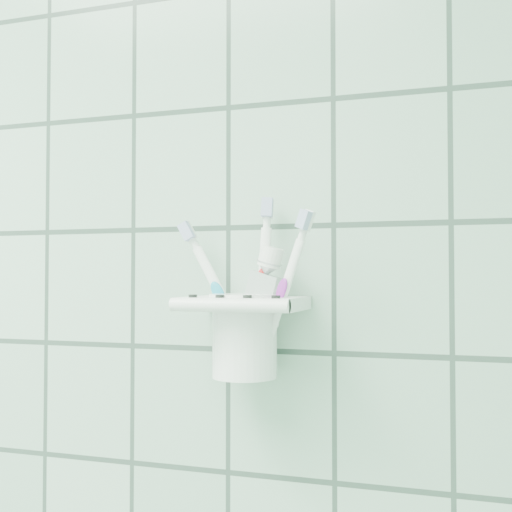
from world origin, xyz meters
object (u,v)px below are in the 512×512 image
(toothbrush_pink, at_px, (258,283))
(cup, at_px, (245,332))
(toothbrush_blue, at_px, (257,281))
(holder_bracket, at_px, (244,305))
(toothbrush_orange, at_px, (259,286))
(toothpaste_tube, at_px, (243,296))

(toothbrush_pink, bearing_deg, cup, -129.33)
(toothbrush_pink, distance_m, toothbrush_blue, 0.01)
(holder_bracket, relative_size, toothbrush_orange, 0.71)
(cup, bearing_deg, holder_bracket, -74.20)
(toothbrush_pink, bearing_deg, holder_bracket, -119.38)
(holder_bracket, height_order, toothbrush_blue, toothbrush_blue)
(cup, relative_size, toothbrush_blue, 0.48)
(cup, bearing_deg, toothbrush_pink, 51.14)
(cup, height_order, toothbrush_blue, toothbrush_blue)
(holder_bracket, xyz_separation_m, toothbrush_pink, (0.01, 0.02, 0.02))
(cup, xyz_separation_m, toothbrush_orange, (0.02, -0.00, 0.05))
(toothbrush_orange, bearing_deg, holder_bracket, -142.47)
(cup, relative_size, toothbrush_orange, 0.51)
(holder_bracket, relative_size, toothbrush_blue, 0.67)
(toothbrush_pink, xyz_separation_m, toothpaste_tube, (-0.02, -0.00, -0.01))
(cup, xyz_separation_m, toothbrush_pink, (0.01, 0.01, 0.05))
(holder_bracket, distance_m, cup, 0.03)
(toothbrush_blue, bearing_deg, toothbrush_pink, 97.53)
(toothbrush_blue, xyz_separation_m, toothbrush_orange, (0.00, -0.00, -0.00))
(toothbrush_blue, height_order, toothbrush_orange, toothbrush_blue)
(toothbrush_pink, height_order, toothbrush_orange, toothbrush_pink)
(holder_bracket, bearing_deg, toothbrush_blue, 24.48)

